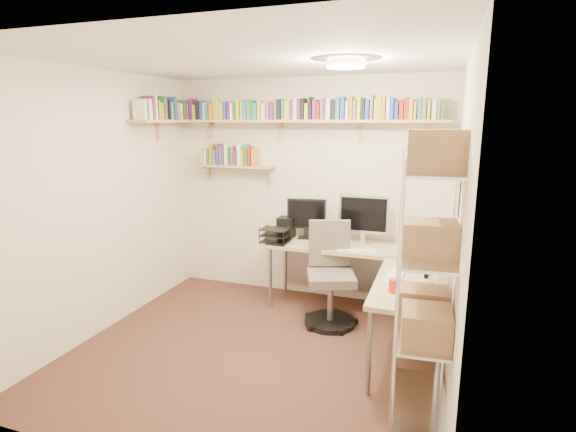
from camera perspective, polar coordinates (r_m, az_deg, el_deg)
The scene contains 6 objects.
ground at distance 4.22m, azimuth -3.95°, elevation -16.76°, with size 3.20×3.20×0.00m, color #492A1F.
room_shell at distance 3.72m, azimuth -4.23°, elevation 4.60°, with size 3.24×3.04×2.52m.
wall_shelves at distance 5.05m, azimuth -2.96°, elevation 12.01°, with size 3.12×1.09×0.80m.
corner_desk at distance 4.59m, azimuth 8.65°, elevation -4.70°, with size 1.93×1.84×1.26m.
office_chair at distance 4.60m, azimuth 5.37°, elevation -8.27°, with size 0.59×0.59×1.04m.
wire_rack at distance 3.01m, azimuth 17.41°, elevation -5.57°, with size 0.45×0.82×1.98m.
Camera 1 is at (1.47, -3.39, 2.03)m, focal length 28.00 mm.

